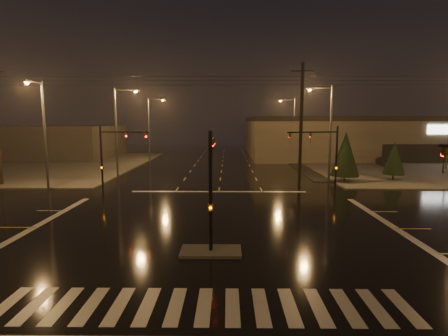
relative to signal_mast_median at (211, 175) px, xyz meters
The scene contains 20 objects.
ground 4.85m from the signal_mast_median, 90.00° to the left, with size 140.00×140.00×0.00m, color black.
sidewalk_ne 44.80m from the signal_mast_median, 47.79° to the left, with size 36.00×36.00×0.12m, color #4C4944.
sidewalk_nw 44.80m from the signal_mast_median, 132.21° to the left, with size 36.00×36.00×0.12m, color #4C4944.
median_island 3.79m from the signal_mast_median, 90.00° to the right, with size 3.00×1.60×0.15m, color #4C4944.
crosswalk 7.01m from the signal_mast_median, 90.00° to the right, with size 15.00×2.60×0.01m, color beige.
stop_bar_far 14.56m from the signal_mast_median, 90.00° to the left, with size 16.00×0.50×0.01m, color beige.
retail_building 60.26m from the signal_mast_median, 54.49° to the left, with size 60.20×28.30×7.20m.
commercial_block 57.07m from the signal_mast_median, 127.83° to the left, with size 30.00×18.00×5.60m, color #3E3A37.
signal_mast_median is the anchor object (origin of this frame).
signal_mast_ne 16.27m from the signal_mast_median, 54.28° to the left, with size 4.84×1.86×6.00m.
signal_mast_nw 16.27m from the signal_mast_median, 125.72° to the left, with size 4.84×1.86×6.00m.
streetlight_1 23.94m from the signal_mast_median, 117.96° to the left, with size 2.77×0.32×10.00m.
streetlight_2 38.78m from the signal_mast_median, 106.79° to the left, with size 2.77×0.32×10.00m.
streetlight_3 22.20m from the signal_mast_median, 59.61° to the left, with size 2.77×0.32×10.00m.
streetlight_4 40.69m from the signal_mast_median, 74.03° to the left, with size 2.77×0.32×10.00m.
streetlight_5 21.53m from the signal_mast_median, 138.30° to the left, with size 0.32×2.77×10.00m.
utility_pole_1 19.00m from the signal_mast_median, 64.89° to the left, with size 2.20×0.32×12.00m.
conifer_0 23.25m from the signal_mast_median, 55.47° to the left, with size 2.97×2.97×5.33m.
conifer_1 27.68m from the signal_mast_median, 47.11° to the left, with size 2.27×2.27×4.24m.
car_parked 40.23m from the signal_mast_median, 54.20° to the left, with size 1.71×4.24×1.45m, color black.
Camera 1 is at (0.83, -20.49, 6.46)m, focal length 28.00 mm.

